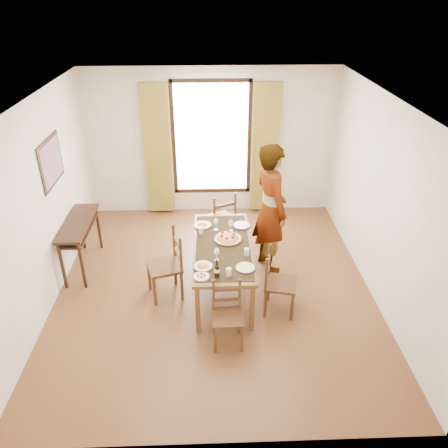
{
  "coord_description": "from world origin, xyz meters",
  "views": [
    {
      "loc": [
        -0.05,
        -5.17,
        3.93
      ],
      "look_at": [
        0.14,
        0.09,
        1.0
      ],
      "focal_mm": 35.0,
      "sensor_mm": 36.0,
      "label": 1
    }
  ],
  "objects_px": {
    "man": "(270,209)",
    "pasta_platter": "(228,237)",
    "console_table": "(79,228)",
    "dining_table": "(223,249)"
  },
  "relations": [
    {
      "from": "dining_table",
      "to": "pasta_platter",
      "type": "distance_m",
      "value": 0.19
    },
    {
      "from": "dining_table",
      "to": "man",
      "type": "relative_size",
      "value": 0.92
    },
    {
      "from": "console_table",
      "to": "pasta_platter",
      "type": "bearing_deg",
      "value": -13.39
    },
    {
      "from": "console_table",
      "to": "pasta_platter",
      "type": "height_order",
      "value": "pasta_platter"
    },
    {
      "from": "man",
      "to": "pasta_platter",
      "type": "distance_m",
      "value": 0.81
    },
    {
      "from": "man",
      "to": "console_table",
      "type": "bearing_deg",
      "value": 69.31
    },
    {
      "from": "dining_table",
      "to": "pasta_platter",
      "type": "height_order",
      "value": "pasta_platter"
    },
    {
      "from": "man",
      "to": "pasta_platter",
      "type": "bearing_deg",
      "value": 105.35
    },
    {
      "from": "console_table",
      "to": "man",
      "type": "distance_m",
      "value": 2.89
    },
    {
      "from": "man",
      "to": "pasta_platter",
      "type": "relative_size",
      "value": 5.01
    }
  ]
}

